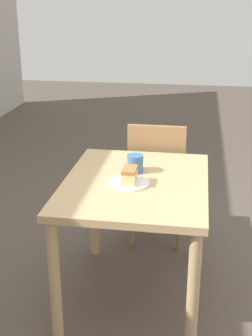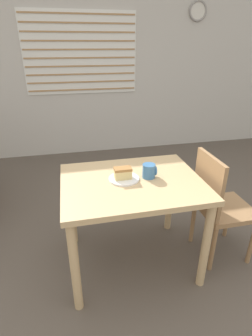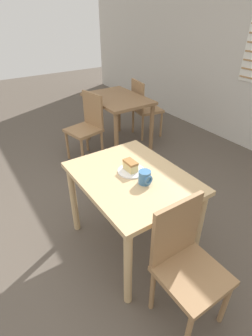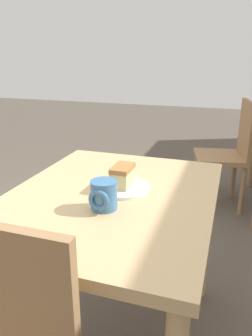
{
  "view_description": "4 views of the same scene",
  "coord_description": "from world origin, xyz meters",
  "px_view_note": "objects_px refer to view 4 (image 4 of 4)",
  "views": [
    {
      "loc": [
        -2.26,
        0.13,
        1.72
      ],
      "look_at": [
        0.04,
        0.5,
        0.84
      ],
      "focal_mm": 50.0,
      "sensor_mm": 36.0,
      "label": 1
    },
    {
      "loc": [
        -0.32,
        -1.15,
        1.63
      ],
      "look_at": [
        0.05,
        0.5,
        0.83
      ],
      "focal_mm": 28.0,
      "sensor_mm": 36.0,
      "label": 2
    },
    {
      "loc": [
        1.47,
        -0.53,
        1.9
      ],
      "look_at": [
        0.01,
        0.45,
        0.79
      ],
      "focal_mm": 28.0,
      "sensor_mm": 36.0,
      "label": 3
    },
    {
      "loc": [
        1.17,
        0.87,
        1.27
      ],
      "look_at": [
        -0.01,
        0.48,
        0.83
      ],
      "focal_mm": 35.0,
      "sensor_mm": 36.0,
      "label": 4
    }
  ],
  "objects_px": {
    "dining_table_near": "(112,219)",
    "coffee_mug": "(103,195)",
    "plate": "(123,188)",
    "cake_slice": "(123,176)",
    "chair_far_corner": "(229,151)"
  },
  "relations": [
    {
      "from": "dining_table_near",
      "to": "coffee_mug",
      "type": "distance_m",
      "value": 0.21
    },
    {
      "from": "coffee_mug",
      "to": "chair_far_corner",
      "type": "bearing_deg",
      "value": 167.64
    },
    {
      "from": "dining_table_near",
      "to": "cake_slice",
      "type": "xyz_separation_m",
      "value": [
        -0.06,
        0.02,
        0.17
      ]
    },
    {
      "from": "chair_far_corner",
      "to": "cake_slice",
      "type": "xyz_separation_m",
      "value": [
        1.6,
        -0.39,
        0.31
      ]
    },
    {
      "from": "dining_table_near",
      "to": "coffee_mug",
      "type": "xyz_separation_m",
      "value": [
        0.13,
        0.02,
        0.16
      ]
    },
    {
      "from": "dining_table_near",
      "to": "plate",
      "type": "xyz_separation_m",
      "value": [
        -0.05,
        0.03,
        0.12
      ]
    },
    {
      "from": "chair_far_corner",
      "to": "coffee_mug",
      "type": "height_order",
      "value": "chair_far_corner"
    },
    {
      "from": "coffee_mug",
      "to": "cake_slice",
      "type": "bearing_deg",
      "value": 179.06
    },
    {
      "from": "plate",
      "to": "cake_slice",
      "type": "relative_size",
      "value": 1.79
    },
    {
      "from": "plate",
      "to": "cake_slice",
      "type": "height_order",
      "value": "cake_slice"
    },
    {
      "from": "cake_slice",
      "to": "plate",
      "type": "bearing_deg",
      "value": 19.5
    },
    {
      "from": "plate",
      "to": "coffee_mug",
      "type": "xyz_separation_m",
      "value": [
        0.19,
        -0.01,
        0.05
      ]
    },
    {
      "from": "plate",
      "to": "coffee_mug",
      "type": "distance_m",
      "value": 0.19
    },
    {
      "from": "chair_far_corner",
      "to": "plate",
      "type": "distance_m",
      "value": 1.68
    },
    {
      "from": "plate",
      "to": "cake_slice",
      "type": "distance_m",
      "value": 0.05
    }
  ]
}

